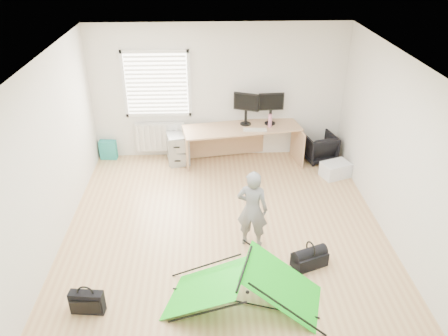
{
  "coord_description": "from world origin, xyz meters",
  "views": [
    {
      "loc": [
        -0.26,
        -5.48,
        4.22
      ],
      "look_at": [
        0.0,
        0.4,
        0.95
      ],
      "focal_mm": 35.0,
      "sensor_mm": 36.0,
      "label": 1
    }
  ],
  "objects_px": {
    "monitor_left": "(246,113)",
    "monitor_right": "(271,113)",
    "thermos": "(270,121)",
    "office_chair": "(319,147)",
    "storage_crate": "(335,170)",
    "person": "(252,209)",
    "laptop_bag": "(87,302)",
    "duffel_bag": "(309,259)",
    "filing_cabinet": "(178,148)",
    "desk": "(242,145)",
    "kite": "(244,286)"
  },
  "relations": [
    {
      "from": "thermos",
      "to": "person",
      "type": "distance_m",
      "value": 2.68
    },
    {
      "from": "storage_crate",
      "to": "laptop_bag",
      "type": "xyz_separation_m",
      "value": [
        -3.97,
        -3.2,
        0.01
      ]
    },
    {
      "from": "monitor_left",
      "to": "monitor_right",
      "type": "xyz_separation_m",
      "value": [
        0.49,
        0.01,
        -0.0
      ]
    },
    {
      "from": "kite",
      "to": "duffel_bag",
      "type": "xyz_separation_m",
      "value": [
        0.99,
        0.67,
        -0.19
      ]
    },
    {
      "from": "duffel_bag",
      "to": "monitor_left",
      "type": "bearing_deg",
      "value": 79.52
    },
    {
      "from": "person",
      "to": "desk",
      "type": "bearing_deg",
      "value": -74.62
    },
    {
      "from": "desk",
      "to": "monitor_left",
      "type": "height_order",
      "value": "monitor_left"
    },
    {
      "from": "person",
      "to": "kite",
      "type": "xyz_separation_m",
      "value": [
        -0.22,
        -1.2,
        -0.33
      ]
    },
    {
      "from": "monitor_right",
      "to": "thermos",
      "type": "height_order",
      "value": "monitor_right"
    },
    {
      "from": "monitor_left",
      "to": "monitor_right",
      "type": "distance_m",
      "value": 0.49
    },
    {
      "from": "person",
      "to": "laptop_bag",
      "type": "xyz_separation_m",
      "value": [
        -2.16,
        -1.24,
        -0.47
      ]
    },
    {
      "from": "filing_cabinet",
      "to": "thermos",
      "type": "relative_size",
      "value": 2.4
    },
    {
      "from": "monitor_left",
      "to": "thermos",
      "type": "distance_m",
      "value": 0.5
    },
    {
      "from": "office_chair",
      "to": "storage_crate",
      "type": "xyz_separation_m",
      "value": [
        0.16,
        -0.7,
        -0.13
      ]
    },
    {
      "from": "office_chair",
      "to": "thermos",
      "type": "bearing_deg",
      "value": -9.52
    },
    {
      "from": "monitor_right",
      "to": "duffel_bag",
      "type": "distance_m",
      "value": 3.41
    },
    {
      "from": "thermos",
      "to": "monitor_left",
      "type": "bearing_deg",
      "value": 162.25
    },
    {
      "from": "filing_cabinet",
      "to": "duffel_bag",
      "type": "height_order",
      "value": "filing_cabinet"
    },
    {
      "from": "thermos",
      "to": "storage_crate",
      "type": "distance_m",
      "value": 1.57
    },
    {
      "from": "monitor_left",
      "to": "storage_crate",
      "type": "xyz_separation_m",
      "value": [
        1.67,
        -0.79,
        -0.87
      ]
    },
    {
      "from": "thermos",
      "to": "laptop_bag",
      "type": "bearing_deg",
      "value": -125.7
    },
    {
      "from": "thermos",
      "to": "storage_crate",
      "type": "xyz_separation_m",
      "value": [
        1.21,
        -0.64,
        -0.76
      ]
    },
    {
      "from": "thermos",
      "to": "duffel_bag",
      "type": "height_order",
      "value": "thermos"
    },
    {
      "from": "office_chair",
      "to": "duffel_bag",
      "type": "bearing_deg",
      "value": 61.62
    },
    {
      "from": "thermos",
      "to": "laptop_bag",
      "type": "height_order",
      "value": "thermos"
    },
    {
      "from": "monitor_left",
      "to": "person",
      "type": "xyz_separation_m",
      "value": [
        -0.14,
        -2.75,
        -0.39
      ]
    },
    {
      "from": "monitor_right",
      "to": "thermos",
      "type": "bearing_deg",
      "value": -103.02
    },
    {
      "from": "storage_crate",
      "to": "person",
      "type": "bearing_deg",
      "value": -132.74
    },
    {
      "from": "thermos",
      "to": "person",
      "type": "xyz_separation_m",
      "value": [
        -0.6,
        -2.6,
        -0.28
      ]
    },
    {
      "from": "laptop_bag",
      "to": "office_chair",
      "type": "bearing_deg",
      "value": 52.27
    },
    {
      "from": "duffel_bag",
      "to": "storage_crate",
      "type": "bearing_deg",
      "value": 45.86
    },
    {
      "from": "filing_cabinet",
      "to": "office_chair",
      "type": "relative_size",
      "value": 1.01
    },
    {
      "from": "thermos",
      "to": "kite",
      "type": "distance_m",
      "value": 3.93
    },
    {
      "from": "monitor_left",
      "to": "kite",
      "type": "distance_m",
      "value": 4.03
    },
    {
      "from": "monitor_left",
      "to": "filing_cabinet",
      "type": "bearing_deg",
      "value": -156.48
    },
    {
      "from": "office_chair",
      "to": "laptop_bag",
      "type": "relative_size",
      "value": 1.46
    },
    {
      "from": "laptop_bag",
      "to": "duffel_bag",
      "type": "bearing_deg",
      "value": 20.33
    },
    {
      "from": "monitor_left",
      "to": "person",
      "type": "distance_m",
      "value": 2.78
    },
    {
      "from": "thermos",
      "to": "office_chair",
      "type": "height_order",
      "value": "thermos"
    },
    {
      "from": "monitor_right",
      "to": "office_chair",
      "type": "distance_m",
      "value": 1.26
    },
    {
      "from": "filing_cabinet",
      "to": "monitor_left",
      "type": "bearing_deg",
      "value": -10.96
    },
    {
      "from": "office_chair",
      "to": "duffel_bag",
      "type": "height_order",
      "value": "office_chair"
    },
    {
      "from": "desk",
      "to": "laptop_bag",
      "type": "bearing_deg",
      "value": -129.19
    },
    {
      "from": "filing_cabinet",
      "to": "thermos",
      "type": "xyz_separation_m",
      "value": [
        1.83,
        -0.1,
        0.6
      ]
    },
    {
      "from": "monitor_left",
      "to": "duffel_bag",
      "type": "xyz_separation_m",
      "value": [
        0.63,
        -3.27,
        -0.91
      ]
    },
    {
      "from": "thermos",
      "to": "storage_crate",
      "type": "relative_size",
      "value": 0.5
    },
    {
      "from": "filing_cabinet",
      "to": "monitor_left",
      "type": "relative_size",
      "value": 1.24
    },
    {
      "from": "monitor_right",
      "to": "monitor_left",
      "type": "bearing_deg",
      "value": 177.18
    },
    {
      "from": "desk",
      "to": "office_chair",
      "type": "height_order",
      "value": "desk"
    },
    {
      "from": "thermos",
      "to": "office_chair",
      "type": "xyz_separation_m",
      "value": [
        1.05,
        0.06,
        -0.63
      ]
    }
  ]
}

